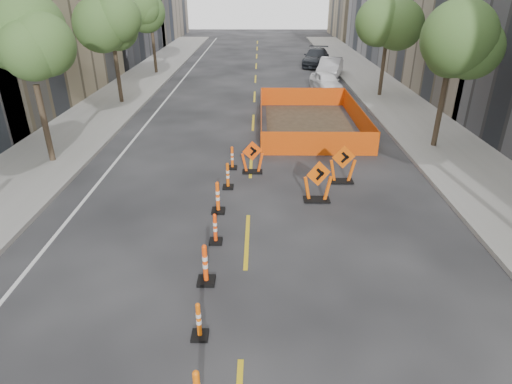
{
  "coord_description": "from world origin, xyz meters",
  "views": [
    {
      "loc": [
        0.37,
        -6.78,
        6.84
      ],
      "look_at": [
        0.26,
        5.0,
        1.1
      ],
      "focal_mm": 30.0,
      "sensor_mm": 36.0,
      "label": 1
    }
  ],
  "objects_px": {
    "channelizer_5": "(215,228)",
    "channelizer_8": "(232,158)",
    "channelizer_7": "(228,176)",
    "parked_car_near": "(326,82)",
    "parked_car_mid": "(330,68)",
    "channelizer_4": "(205,264)",
    "chevron_sign_right": "(343,164)",
    "parked_car_far": "(316,57)",
    "channelizer_3": "(199,320)",
    "chevron_sign_center": "(318,181)",
    "channelizer_6": "(218,197)",
    "chevron_sign_left": "(252,157)"
  },
  "relations": [
    {
      "from": "channelizer_3",
      "to": "channelizer_6",
      "type": "bearing_deg",
      "value": 91.03
    },
    {
      "from": "channelizer_4",
      "to": "channelizer_8",
      "type": "distance_m",
      "value": 7.49
    },
    {
      "from": "channelizer_3",
      "to": "parked_car_mid",
      "type": "relative_size",
      "value": 0.2
    },
    {
      "from": "channelizer_4",
      "to": "channelizer_7",
      "type": "relative_size",
      "value": 1.12
    },
    {
      "from": "channelizer_5",
      "to": "chevron_sign_right",
      "type": "height_order",
      "value": "chevron_sign_right"
    },
    {
      "from": "parked_car_near",
      "to": "chevron_sign_center",
      "type": "bearing_deg",
      "value": -108.66
    },
    {
      "from": "parked_car_mid",
      "to": "parked_car_far",
      "type": "distance_m",
      "value": 5.61
    },
    {
      "from": "channelizer_3",
      "to": "chevron_sign_center",
      "type": "distance_m",
      "value": 7.25
    },
    {
      "from": "parked_car_near",
      "to": "parked_car_mid",
      "type": "xyz_separation_m",
      "value": [
        0.99,
        4.9,
        0.1
      ]
    },
    {
      "from": "channelizer_7",
      "to": "parked_car_near",
      "type": "distance_m",
      "value": 17.11
    },
    {
      "from": "channelizer_5",
      "to": "parked_car_near",
      "type": "distance_m",
      "value": 20.7
    },
    {
      "from": "chevron_sign_right",
      "to": "parked_car_near",
      "type": "height_order",
      "value": "chevron_sign_right"
    },
    {
      "from": "parked_car_near",
      "to": "channelizer_8",
      "type": "bearing_deg",
      "value": -121.95
    },
    {
      "from": "chevron_sign_center",
      "to": "parked_car_far",
      "type": "bearing_deg",
      "value": 62.52
    },
    {
      "from": "channelizer_4",
      "to": "channelizer_8",
      "type": "relative_size",
      "value": 1.18
    },
    {
      "from": "parked_car_near",
      "to": "parked_car_mid",
      "type": "relative_size",
      "value": 0.84
    },
    {
      "from": "channelizer_7",
      "to": "parked_car_far",
      "type": "xyz_separation_m",
      "value": [
        6.34,
        26.58,
        0.27
      ]
    },
    {
      "from": "channelizer_6",
      "to": "chevron_sign_left",
      "type": "distance_m",
      "value": 3.51
    },
    {
      "from": "chevron_sign_center",
      "to": "parked_car_near",
      "type": "distance_m",
      "value": 17.31
    },
    {
      "from": "chevron_sign_left",
      "to": "parked_car_near",
      "type": "bearing_deg",
      "value": 54.5
    },
    {
      "from": "channelizer_7",
      "to": "chevron_sign_center",
      "type": "xyz_separation_m",
      "value": [
        3.17,
        -1.02,
        0.25
      ]
    },
    {
      "from": "chevron_sign_right",
      "to": "parked_car_far",
      "type": "height_order",
      "value": "parked_car_far"
    },
    {
      "from": "channelizer_7",
      "to": "chevron_sign_right",
      "type": "xyz_separation_m",
      "value": [
        4.3,
        0.56,
        0.25
      ]
    },
    {
      "from": "channelizer_7",
      "to": "chevron_sign_center",
      "type": "bearing_deg",
      "value": -17.79
    },
    {
      "from": "channelizer_7",
      "to": "chevron_sign_center",
      "type": "height_order",
      "value": "chevron_sign_center"
    },
    {
      "from": "channelizer_4",
      "to": "channelizer_8",
      "type": "xyz_separation_m",
      "value": [
        0.22,
        7.48,
        -0.08
      ]
    },
    {
      "from": "channelizer_8",
      "to": "chevron_sign_right",
      "type": "bearing_deg",
      "value": -17.18
    },
    {
      "from": "channelizer_8",
      "to": "parked_car_mid",
      "type": "xyz_separation_m",
      "value": [
        6.77,
        19.12,
        0.29
      ]
    },
    {
      "from": "channelizer_6",
      "to": "chevron_sign_right",
      "type": "bearing_deg",
      "value": 28.35
    },
    {
      "from": "channelizer_5",
      "to": "channelizer_6",
      "type": "bearing_deg",
      "value": 92.81
    },
    {
      "from": "chevron_sign_center",
      "to": "channelizer_7",
      "type": "bearing_deg",
      "value": 141.28
    },
    {
      "from": "channelizer_8",
      "to": "parked_car_far",
      "type": "distance_m",
      "value": 25.5
    },
    {
      "from": "parked_car_near",
      "to": "parked_car_far",
      "type": "relative_size",
      "value": 0.74
    },
    {
      "from": "channelizer_4",
      "to": "chevron_sign_center",
      "type": "xyz_separation_m",
      "value": [
        3.35,
        4.59,
        0.19
      ]
    },
    {
      "from": "channelizer_6",
      "to": "parked_car_far",
      "type": "xyz_separation_m",
      "value": [
        6.54,
        28.45,
        0.22
      ]
    },
    {
      "from": "channelizer_6",
      "to": "chevron_sign_right",
      "type": "relative_size",
      "value": 0.74
    },
    {
      "from": "channelizer_3",
      "to": "channelizer_8",
      "type": "relative_size",
      "value": 0.96
    },
    {
      "from": "channelizer_8",
      "to": "channelizer_7",
      "type": "bearing_deg",
      "value": -91.53
    },
    {
      "from": "channelizer_6",
      "to": "chevron_sign_center",
      "type": "height_order",
      "value": "chevron_sign_center"
    },
    {
      "from": "parked_car_mid",
      "to": "chevron_sign_right",
      "type": "bearing_deg",
      "value": -80.97
    },
    {
      "from": "chevron_sign_center",
      "to": "parked_car_far",
      "type": "xyz_separation_m",
      "value": [
        3.17,
        27.6,
        0.02
      ]
    },
    {
      "from": "channelizer_5",
      "to": "chevron_sign_center",
      "type": "height_order",
      "value": "chevron_sign_center"
    },
    {
      "from": "channelizer_6",
      "to": "chevron_sign_center",
      "type": "xyz_separation_m",
      "value": [
        3.37,
        0.85,
        0.2
      ]
    },
    {
      "from": "channelizer_5",
      "to": "chevron_sign_left",
      "type": "relative_size",
      "value": 0.72
    },
    {
      "from": "channelizer_6",
      "to": "chevron_sign_right",
      "type": "distance_m",
      "value": 5.12
    },
    {
      "from": "channelizer_8",
      "to": "chevron_sign_left",
      "type": "height_order",
      "value": "chevron_sign_left"
    },
    {
      "from": "chevron_sign_right",
      "to": "parked_car_mid",
      "type": "distance_m",
      "value": 20.59
    },
    {
      "from": "channelizer_4",
      "to": "parked_car_mid",
      "type": "distance_m",
      "value": 27.51
    },
    {
      "from": "channelizer_5",
      "to": "channelizer_8",
      "type": "distance_m",
      "value": 5.62
    },
    {
      "from": "chevron_sign_right",
      "to": "chevron_sign_center",
      "type": "bearing_deg",
      "value": -135.36
    }
  ]
}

